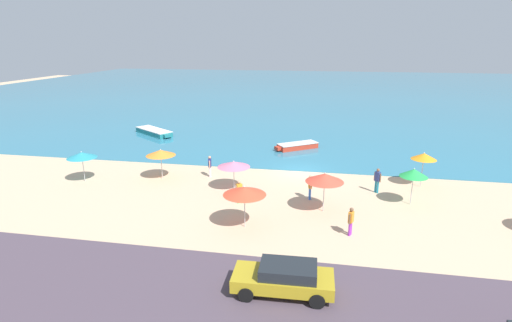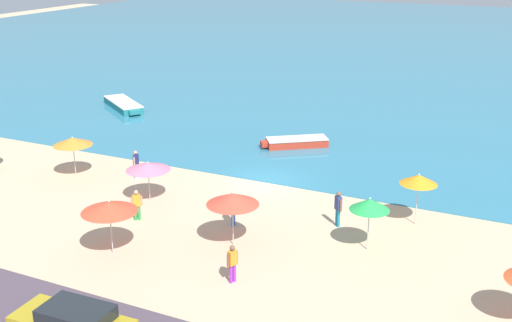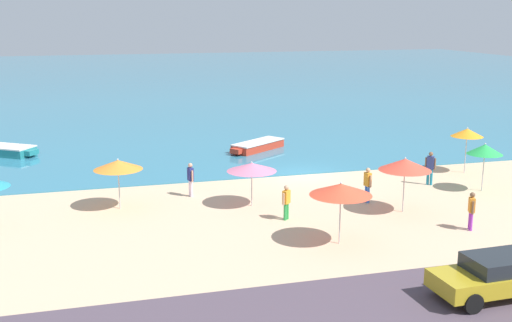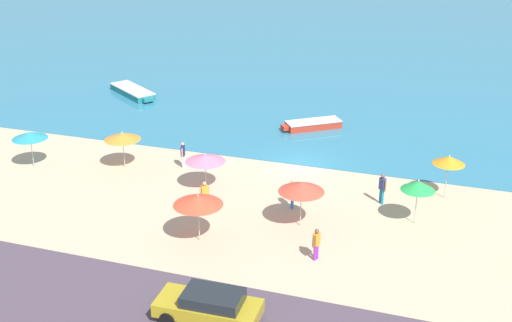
% 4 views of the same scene
% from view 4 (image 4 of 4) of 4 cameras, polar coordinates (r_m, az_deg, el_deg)
% --- Properties ---
extents(ground_plane, '(160.00, 160.00, 0.00)m').
position_cam_4_polar(ground_plane, '(40.87, 3.89, -0.39)').
color(ground_plane, '#CFB08D').
extents(sea, '(150.00, 110.00, 0.05)m').
position_cam_4_polar(sea, '(93.30, 12.64, 12.40)').
color(sea, teal).
rests_on(sea, ground_plane).
extents(beach_umbrella_0, '(2.34, 2.34, 2.15)m').
position_cam_4_polar(beach_umbrella_0, '(37.09, -4.54, 0.25)').
color(beach_umbrella_0, '#B2B2B7').
rests_on(beach_umbrella_0, ground_plane).
extents(beach_umbrella_1, '(2.25, 2.25, 2.39)m').
position_cam_4_polar(beach_umbrella_1, '(40.58, -11.80, 2.17)').
color(beach_umbrella_1, '#B2B2B7').
rests_on(beach_umbrella_1, ground_plane).
extents(beach_umbrella_2, '(2.38, 2.38, 2.57)m').
position_cam_4_polar(beach_umbrella_2, '(32.68, 4.06, -2.30)').
color(beach_umbrella_2, '#B2B2B7').
rests_on(beach_umbrella_2, ground_plane).
extents(beach_umbrella_3, '(1.79, 1.79, 2.62)m').
position_cam_4_polar(beach_umbrella_3, '(37.17, 16.78, 0.07)').
color(beach_umbrella_3, '#B2B2B7').
rests_on(beach_umbrella_3, ground_plane).
extents(beach_umbrella_5, '(2.20, 2.20, 2.36)m').
position_cam_4_polar(beach_umbrella_5, '(42.35, -19.48, 2.17)').
color(beach_umbrella_5, '#B2B2B7').
rests_on(beach_umbrella_5, ground_plane).
extents(beach_umbrella_6, '(2.46, 2.46, 2.52)m').
position_cam_4_polar(beach_umbrella_6, '(31.36, -5.18, -3.51)').
color(beach_umbrella_6, '#B2B2B7').
rests_on(beach_umbrella_6, ground_plane).
extents(beach_umbrella_7, '(1.78, 1.78, 2.50)m').
position_cam_4_polar(beach_umbrella_7, '(33.92, 14.22, -2.13)').
color(beach_umbrella_7, '#B2B2B7').
rests_on(beach_umbrella_7, ground_plane).
extents(bather_0, '(0.45, 0.40, 1.58)m').
position_cam_4_polar(bather_0, '(35.15, -4.58, -2.88)').
color(bather_0, green).
rests_on(bather_0, ground_plane).
extents(bather_1, '(0.28, 0.56, 1.71)m').
position_cam_4_polar(bather_1, '(35.03, 3.26, -2.78)').
color(bather_1, blue).
rests_on(bather_1, ground_plane).
extents(bather_2, '(0.29, 0.56, 1.70)m').
position_cam_4_polar(bather_2, '(40.36, -6.51, 0.67)').
color(bather_2, white).
rests_on(bather_2, ground_plane).
extents(bather_3, '(0.34, 0.54, 1.64)m').
position_cam_4_polar(bather_3, '(30.39, 5.39, -7.23)').
color(bather_3, purple).
rests_on(bather_3, ground_plane).
extents(bather_4, '(0.44, 0.42, 1.79)m').
position_cam_4_polar(bather_4, '(36.13, 11.16, -2.29)').
color(bather_4, teal).
rests_on(bather_4, ground_plane).
extents(parked_car_0, '(4.30, 1.94, 1.36)m').
position_cam_4_polar(parked_car_0, '(26.38, -4.15, -12.68)').
color(parked_car_0, '#AF941F').
rests_on(parked_car_0, coastal_road).
extents(skiff_nearshore, '(5.40, 4.42, 0.60)m').
position_cam_4_polar(skiff_nearshore, '(55.85, -10.90, 6.07)').
color(skiff_nearshore, '#217A7E').
rests_on(skiff_nearshore, sea).
extents(skiff_offshore, '(4.21, 3.47, 0.58)m').
position_cam_4_polar(skiff_offshore, '(47.14, 5.04, 3.24)').
color(skiff_offshore, red).
rests_on(skiff_offshore, sea).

